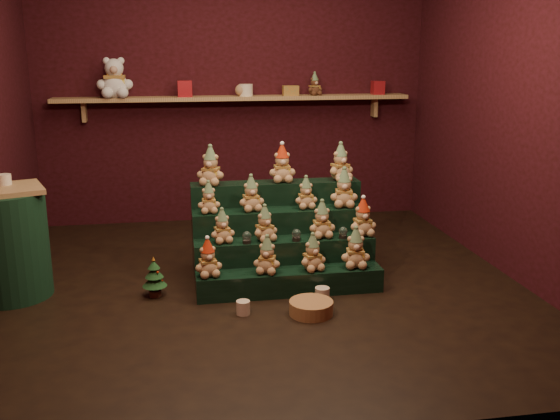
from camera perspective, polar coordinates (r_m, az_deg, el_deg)
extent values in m
plane|color=black|center=(4.91, -1.69, -6.81)|extent=(4.00, 4.00, 0.00)
cube|color=black|center=(6.62, -4.29, 11.15)|extent=(4.00, 0.10, 2.80)
cube|color=black|center=(2.59, 4.43, 5.88)|extent=(4.00, 0.10, 2.80)
cube|color=black|center=(5.28, 21.14, 9.37)|extent=(0.10, 4.00, 2.80)
cube|color=tan|center=(6.45, -4.12, 10.17)|extent=(3.60, 0.26, 0.04)
cube|color=tan|center=(6.56, -17.47, 8.57)|extent=(0.04, 0.12, 0.20)
cube|color=tan|center=(6.84, 8.62, 9.29)|extent=(0.04, 0.12, 0.20)
cube|color=black|center=(4.71, 0.90, -6.59)|extent=(1.40, 0.22, 0.18)
cube|color=black|center=(4.88, 0.43, -4.68)|extent=(1.40, 0.22, 0.36)
cube|color=black|center=(5.06, 0.00, -2.91)|extent=(1.40, 0.22, 0.54)
cube|color=black|center=(5.24, -0.40, -1.26)|extent=(1.40, 0.22, 0.72)
cylinder|color=black|center=(4.72, -3.05, -2.90)|extent=(0.07, 0.07, 0.03)
sphere|color=white|center=(4.71, -3.06, -2.37)|extent=(0.07, 0.07, 0.07)
cylinder|color=black|center=(4.78, 1.51, -2.68)|extent=(0.07, 0.07, 0.03)
sphere|color=white|center=(4.77, 1.51, -2.15)|extent=(0.07, 0.07, 0.07)
cylinder|color=black|center=(4.86, 5.78, -2.45)|extent=(0.06, 0.06, 0.03)
sphere|color=white|center=(4.85, 5.79, -1.94)|extent=(0.07, 0.07, 0.07)
cube|color=tan|center=(4.88, -24.10, 1.67)|extent=(0.66, 0.60, 0.04)
cylinder|color=black|center=(4.98, -23.61, -2.96)|extent=(0.57, 0.57, 0.79)
cylinder|color=beige|center=(4.96, -23.89, 2.57)|extent=(0.10, 0.10, 0.08)
cylinder|color=#472619|center=(4.77, -11.34, -7.47)|extent=(0.09, 0.09, 0.05)
cone|color=#153A1D|center=(4.73, -11.40, -6.30)|extent=(0.18, 0.18, 0.09)
cone|color=#153A1D|center=(4.71, -11.44, -5.57)|extent=(0.14, 0.14, 0.08)
cone|color=#153A1D|center=(4.69, -11.48, -4.89)|extent=(0.09, 0.09, 0.06)
cone|color=orange|center=(4.68, -11.50, -4.37)|extent=(0.03, 0.03, 0.03)
cylinder|color=beige|center=(4.38, -3.39, -8.90)|extent=(0.10, 0.10, 0.10)
cylinder|color=beige|center=(4.58, 3.88, -7.72)|extent=(0.11, 0.11, 0.11)
cylinder|color=#A47242|center=(4.38, 2.86, -8.91)|extent=(0.36, 0.36, 0.10)
cube|color=maroon|center=(6.39, -8.70, 10.91)|extent=(0.14, 0.14, 0.16)
cylinder|color=beige|center=(6.44, -3.14, 10.89)|extent=(0.14, 0.14, 0.12)
cube|color=maroon|center=(6.74, 8.93, 10.99)|extent=(0.12, 0.12, 0.14)
sphere|color=tan|center=(6.43, -3.59, 10.88)|extent=(0.12, 0.12, 0.12)
cube|color=#C4601B|center=(6.51, 0.97, 10.86)|extent=(0.16, 0.10, 0.10)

